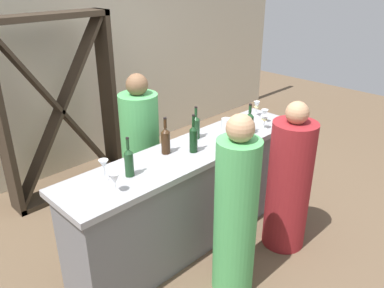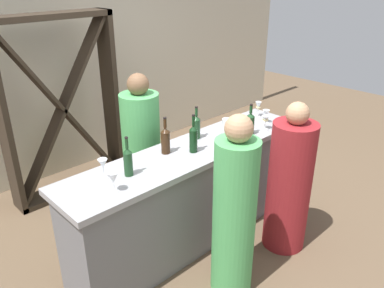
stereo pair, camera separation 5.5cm
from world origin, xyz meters
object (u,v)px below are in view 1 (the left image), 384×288
wine_bottle_rightmost_olive_green (249,123)px  wine_glass_near_center (115,179)px  wine_bottle_center_dark_green (194,138)px  wine_rack (60,110)px  wine_bottle_second_left_amber_brown (166,140)px  wine_glass_near_right (265,113)px  wine_glass_far_center (257,106)px  water_pitcher (226,127)px  wine_bottle_leftmost_olive_green (129,161)px  person_left_guest (236,214)px  wine_glass_near_left (264,119)px  person_right_guest (141,154)px  wine_bottle_second_right_olive_green (196,126)px  person_center_guest (289,184)px  wine_glass_far_left (104,165)px

wine_bottle_rightmost_olive_green → wine_glass_near_center: bearing=179.6°
wine_bottle_center_dark_green → wine_rack: bearing=101.6°
wine_bottle_second_left_amber_brown → wine_glass_near_center: size_ratio=2.13×
wine_glass_near_right → wine_glass_far_center: (0.09, 0.17, 0.01)m
wine_bottle_second_left_amber_brown → water_pitcher: (0.66, -0.10, -0.04)m
wine_bottle_center_dark_green → wine_bottle_leftmost_olive_green: bearing=175.8°
water_pitcher → wine_bottle_center_dark_green: bearing=-174.6°
wine_bottle_second_left_amber_brown → person_left_guest: (0.02, -0.76, -0.38)m
wine_glass_near_left → person_right_guest: person_right_guest is taller
wine_bottle_second_left_amber_brown → person_right_guest: person_right_guest is taller
water_pitcher → wine_rack: bearing=116.5°
wine_bottle_second_right_olive_green → person_right_guest: person_right_guest is taller
wine_rack → person_center_guest: (0.95, -2.29, -0.36)m
wine_glass_near_left → wine_glass_near_center: wine_glass_near_center is taller
water_pitcher → person_left_guest: size_ratio=0.11×
wine_bottle_rightmost_olive_green → wine_glass_far_center: bearing=28.8°
wine_bottle_second_left_amber_brown → person_right_guest: 0.71m
wine_bottle_second_right_olive_green → person_center_guest: size_ratio=0.22×
wine_rack → wine_bottle_second_left_amber_brown: 1.56m
wine_glass_far_center → person_left_guest: (-1.25, -0.77, -0.37)m
wine_bottle_second_right_olive_green → wine_glass_near_left: (0.64, -0.30, -0.02)m
wine_glass_far_center → wine_bottle_second_right_olive_green: bearing=177.4°
wine_bottle_leftmost_olive_green → wine_glass_near_center: (-0.21, -0.13, -0.01)m
wine_bottle_second_right_olive_green → person_center_guest: 0.98m
wine_glass_far_left → wine_bottle_leftmost_olive_green: bearing=-28.3°
wine_glass_near_left → water_pitcher: water_pitcher is taller
wine_bottle_second_right_olive_green → wine_bottle_rightmost_olive_green: wine_bottle_second_right_olive_green is taller
wine_bottle_center_dark_green → person_center_guest: 0.96m
person_right_guest → person_center_guest: bearing=25.8°
wine_glass_near_right → wine_glass_near_left: bearing=-145.2°
person_left_guest → wine_glass_near_left: bearing=-51.7°
wine_bottle_leftmost_olive_green → wine_bottle_second_right_olive_green: wine_bottle_leftmost_olive_green is taller
wine_rack → person_center_guest: bearing=-67.4°
wine_bottle_center_dark_green → person_center_guest: size_ratio=0.24×
wine_bottle_second_left_amber_brown → person_center_guest: bearing=-43.2°
wine_glass_near_center → wine_glass_far_left: (0.05, 0.21, 0.01)m
wine_bottle_center_dark_green → wine_bottle_rightmost_olive_green: bearing=-8.0°
wine_glass_near_right → wine_glass_far_left: (-1.80, 0.15, 0.02)m
wine_rack → water_pitcher: wine_rack is taller
wine_glass_far_left → person_right_guest: 1.05m
wine_bottle_leftmost_olive_green → water_pitcher: size_ratio=1.94×
wine_glass_near_right → wine_glass_far_left: size_ratio=0.87×
wine_bottle_rightmost_olive_green → wine_glass_near_right: size_ratio=2.18×
person_left_guest → wine_rack: bearing=16.7°
wine_rack → wine_glass_near_left: size_ratio=14.68×
wine_glass_near_left → wine_glass_near_center: size_ratio=0.90×
water_pitcher → person_center_guest: person_center_guest is taller
wine_bottle_center_dark_green → wine_bottle_second_right_olive_green: wine_bottle_center_dark_green is taller
wine_bottle_rightmost_olive_green → wine_glass_near_left: (0.21, -0.02, -0.02)m
wine_bottle_second_left_amber_brown → person_right_guest: size_ratio=0.21×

